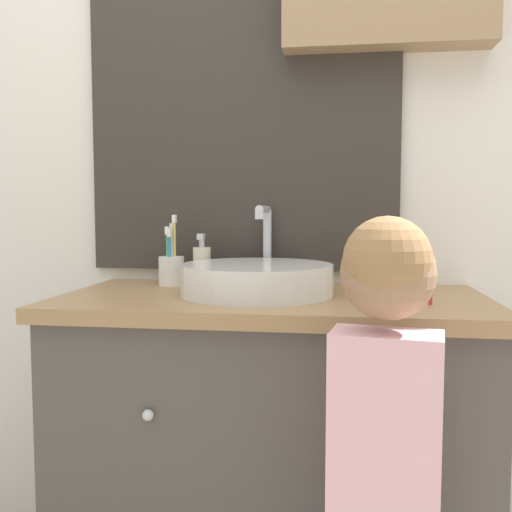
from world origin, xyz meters
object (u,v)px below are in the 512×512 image
(child_figure, at_px, (386,443))
(toothbrush_holder, at_px, (171,268))
(soap_dispenser, at_px, (202,265))
(sink_basin, at_px, (257,278))

(child_figure, bearing_deg, toothbrush_holder, 133.50)
(toothbrush_holder, xyz_separation_m, soap_dispenser, (0.08, 0.01, 0.01))
(soap_dispenser, bearing_deg, sink_basin, -40.79)
(soap_dispenser, height_order, child_figure, child_figure)
(soap_dispenser, xyz_separation_m, child_figure, (0.46, -0.58, -0.24))
(soap_dispenser, relative_size, child_figure, 0.15)
(sink_basin, distance_m, child_figure, 0.56)
(sink_basin, xyz_separation_m, soap_dispenser, (-0.18, 0.15, 0.01))
(toothbrush_holder, bearing_deg, child_figure, -46.50)
(soap_dispenser, distance_m, child_figure, 0.77)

